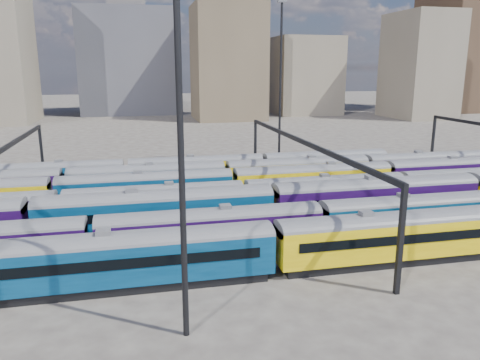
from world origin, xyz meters
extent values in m
plane|color=#3F3A36|center=(0.00, 0.00, 0.00)|extent=(500.00, 500.00, 0.00)
cube|color=black|center=(-7.79, -15.00, 0.35)|extent=(18.96, 2.46, 0.70)
cube|color=#052C4D|center=(-7.79, -15.00, 2.15)|extent=(19.96, 2.89, 2.89)
cylinder|color=#4C4C51|center=(-7.79, -15.00, 3.59)|extent=(19.96, 2.89, 2.89)
cube|color=black|center=(-7.79, -16.47, 2.49)|extent=(17.57, 0.06, 0.75)
cube|color=black|center=(-7.79, -13.53, 2.49)|extent=(17.57, 0.06, 0.75)
cube|color=slate|center=(-7.79, -15.00, 4.36)|extent=(1.00, 0.90, 0.35)
cube|color=black|center=(12.77, -15.00, 0.35)|extent=(18.96, 2.46, 0.70)
cube|color=#C4A207|center=(12.77, -15.00, 2.15)|extent=(19.96, 2.89, 2.89)
cylinder|color=#4C4C51|center=(12.77, -15.00, 3.59)|extent=(19.96, 2.89, 2.89)
cube|color=black|center=(12.77, -16.47, 2.49)|extent=(17.57, 0.06, 0.75)
cube|color=black|center=(12.77, -13.53, 2.49)|extent=(17.57, 0.06, 0.75)
cube|color=slate|center=(12.77, -15.00, 4.36)|extent=(1.00, 0.90, 0.35)
cube|color=black|center=(-1.53, -10.00, 0.33)|extent=(17.95, 2.33, 0.66)
cube|color=#1B0734|center=(-1.53, -10.00, 2.03)|extent=(18.89, 2.74, 2.74)
cylinder|color=#4C4C51|center=(-1.53, -10.00, 3.40)|extent=(18.89, 2.74, 2.74)
cube|color=black|center=(-1.53, -11.39, 2.36)|extent=(16.63, 0.06, 0.71)
cube|color=black|center=(-1.53, -8.61, 2.36)|extent=(16.63, 0.06, 0.71)
cube|color=slate|center=(-1.53, -10.00, 4.13)|extent=(0.94, 0.85, 0.33)
cube|color=black|center=(17.96, -10.00, 0.33)|extent=(17.95, 2.33, 0.66)
cube|color=#052C4D|center=(17.96, -10.00, 2.03)|extent=(18.89, 2.74, 2.74)
cylinder|color=#4C4C51|center=(17.96, -10.00, 3.40)|extent=(18.89, 2.74, 2.74)
cube|color=black|center=(17.96, -11.39, 2.36)|extent=(16.63, 0.06, 0.71)
cube|color=black|center=(17.96, -8.61, 2.36)|extent=(16.63, 0.06, 0.71)
cube|color=slate|center=(17.96, -10.00, 4.13)|extent=(0.94, 0.85, 0.33)
cube|color=black|center=(-5.77, -5.00, 0.38)|extent=(20.42, 2.65, 0.75)
cube|color=#052C4D|center=(-5.77, -5.00, 2.31)|extent=(21.49, 3.12, 3.12)
cylinder|color=#4C4C51|center=(-5.77, -5.00, 3.87)|extent=(21.49, 3.12, 3.12)
cube|color=black|center=(-5.77, -6.58, 2.68)|extent=(18.91, 0.06, 0.81)
cube|color=black|center=(-5.77, -3.42, 2.68)|extent=(18.91, 0.06, 0.81)
cube|color=slate|center=(-5.77, -5.00, 4.70)|extent=(1.07, 0.97, 0.38)
cube|color=black|center=(16.32, -5.00, 0.38)|extent=(20.42, 2.65, 0.75)
cube|color=#1B0734|center=(16.32, -5.00, 2.31)|extent=(21.49, 3.12, 3.12)
cylinder|color=#4C4C51|center=(16.32, -5.00, 3.87)|extent=(21.49, 3.12, 3.12)
cube|color=black|center=(16.32, -6.58, 2.68)|extent=(18.91, 0.06, 0.81)
cube|color=black|center=(16.32, -3.42, 2.68)|extent=(18.91, 0.06, 0.81)
cube|color=slate|center=(16.32, -5.00, 4.70)|extent=(1.07, 0.97, 0.38)
cube|color=black|center=(-5.71, 0.00, 0.32)|extent=(17.15, 2.22, 0.63)
cube|color=#052C4D|center=(-5.71, 0.00, 1.94)|extent=(18.05, 2.62, 2.62)
cylinder|color=#4C4C51|center=(-5.71, 0.00, 3.25)|extent=(18.05, 2.62, 2.62)
cube|color=black|center=(-5.71, -1.33, 2.25)|extent=(15.88, 0.06, 0.68)
cube|color=black|center=(-5.71, 1.33, 2.25)|extent=(15.88, 0.06, 0.68)
cube|color=slate|center=(-5.71, 0.00, 3.95)|extent=(0.90, 0.81, 0.32)
cube|color=black|center=(12.94, 0.00, 0.32)|extent=(17.15, 2.22, 0.63)
cube|color=#C4A207|center=(12.94, 0.00, 1.94)|extent=(18.05, 2.62, 2.62)
cylinder|color=#4C4C51|center=(12.94, 0.00, 3.25)|extent=(18.05, 2.62, 2.62)
cube|color=black|center=(12.94, -1.33, 2.25)|extent=(15.88, 0.06, 0.68)
cube|color=black|center=(12.94, 1.33, 2.25)|extent=(15.88, 0.06, 0.68)
cube|color=slate|center=(12.94, 0.00, 3.95)|extent=(0.90, 0.81, 0.32)
cube|color=black|center=(31.58, 0.00, 0.32)|extent=(17.15, 2.22, 0.63)
cube|color=#1B0734|center=(31.58, 0.00, 1.94)|extent=(18.05, 2.62, 2.62)
cylinder|color=#4C4C51|center=(31.58, 0.00, 3.25)|extent=(18.05, 2.62, 2.62)
cube|color=black|center=(31.58, -1.33, 2.25)|extent=(15.88, 0.06, 0.68)
cube|color=black|center=(31.58, 1.33, 2.25)|extent=(15.88, 0.06, 0.68)
cube|color=slate|center=(31.58, 0.00, 3.95)|extent=(0.90, 0.81, 0.32)
cube|color=black|center=(-6.52, 5.00, 0.34)|extent=(18.32, 2.38, 0.67)
cube|color=#052C4D|center=(-6.52, 5.00, 2.07)|extent=(19.28, 2.80, 2.80)
cylinder|color=#4C4C51|center=(-6.52, 5.00, 3.47)|extent=(19.28, 2.80, 2.80)
cube|color=black|center=(-6.52, 3.58, 2.41)|extent=(16.97, 0.06, 0.72)
cube|color=black|center=(-6.52, 6.42, 2.41)|extent=(16.97, 0.06, 0.72)
cube|color=slate|center=(-6.52, 5.00, 4.22)|extent=(0.96, 0.87, 0.34)
cube|color=black|center=(13.37, 5.00, 0.34)|extent=(18.32, 2.38, 0.67)
cube|color=#C4A207|center=(13.37, 5.00, 2.07)|extent=(19.28, 2.80, 2.80)
cylinder|color=#4C4C51|center=(13.37, 5.00, 3.47)|extent=(19.28, 2.80, 2.80)
cube|color=black|center=(13.37, 3.58, 2.41)|extent=(16.97, 0.06, 0.72)
cube|color=black|center=(13.37, 6.42, 2.41)|extent=(16.97, 0.06, 0.72)
cube|color=slate|center=(13.37, 5.00, 4.22)|extent=(0.96, 0.87, 0.34)
cube|color=black|center=(33.25, 5.00, 0.34)|extent=(18.32, 2.38, 0.67)
cube|color=#1B0734|center=(33.25, 5.00, 2.07)|extent=(19.28, 2.80, 2.80)
cylinder|color=#4C4C51|center=(33.25, 5.00, 3.47)|extent=(19.28, 2.80, 2.80)
cube|color=black|center=(33.25, 3.58, 2.41)|extent=(16.97, 0.06, 0.72)
cube|color=black|center=(33.25, 6.42, 2.41)|extent=(16.97, 0.06, 0.72)
cube|color=slate|center=(33.25, 5.00, 4.22)|extent=(0.96, 0.87, 0.34)
cube|color=black|center=(-6.21, 10.00, 0.33)|extent=(17.90, 2.32, 0.66)
cube|color=#052C4D|center=(-6.21, 10.00, 2.03)|extent=(18.84, 2.73, 2.73)
cylinder|color=#4C4C51|center=(-6.21, 10.00, 3.39)|extent=(18.84, 2.73, 2.73)
cube|color=black|center=(-6.21, 8.61, 2.35)|extent=(16.58, 0.06, 0.71)
cube|color=black|center=(-6.21, 11.39, 2.35)|extent=(16.58, 0.06, 0.71)
cube|color=slate|center=(-6.21, 10.00, 4.12)|extent=(0.94, 0.85, 0.33)
cube|color=black|center=(13.23, 10.00, 0.33)|extent=(17.90, 2.32, 0.66)
cube|color=#C4A207|center=(13.23, 10.00, 2.03)|extent=(18.84, 2.73, 2.73)
cylinder|color=#4C4C51|center=(13.23, 10.00, 3.39)|extent=(18.84, 2.73, 2.73)
cube|color=black|center=(13.23, 8.61, 2.35)|extent=(16.58, 0.06, 0.71)
cube|color=black|center=(13.23, 11.39, 2.35)|extent=(16.58, 0.06, 0.71)
cube|color=slate|center=(13.23, 10.00, 4.12)|extent=(0.94, 0.85, 0.33)
cube|color=black|center=(32.67, 10.00, 0.33)|extent=(17.90, 2.32, 0.66)
cube|color=#1B0734|center=(32.67, 10.00, 2.03)|extent=(18.84, 2.73, 2.73)
cylinder|color=#4C4C51|center=(32.67, 10.00, 3.39)|extent=(18.84, 2.73, 2.73)
cube|color=black|center=(32.67, 8.61, 2.35)|extent=(16.58, 0.06, 0.71)
cube|color=black|center=(32.67, 11.39, 2.35)|extent=(16.58, 0.06, 0.71)
cube|color=slate|center=(32.67, 10.00, 4.12)|extent=(0.94, 0.85, 0.33)
cube|color=black|center=(-18.21, 15.00, 0.32)|extent=(17.18, 2.23, 0.63)
cube|color=#052C4D|center=(-18.21, 15.00, 1.94)|extent=(18.09, 2.62, 2.62)
cylinder|color=#4C4C51|center=(-18.21, 15.00, 3.26)|extent=(18.09, 2.62, 2.62)
cube|color=black|center=(-18.21, 13.67, 2.26)|extent=(15.92, 0.06, 0.68)
cube|color=black|center=(-18.21, 16.33, 2.26)|extent=(15.92, 0.06, 0.68)
cube|color=slate|center=(-18.21, 15.00, 3.95)|extent=(0.90, 0.81, 0.32)
cube|color=black|center=(0.48, 15.00, 0.32)|extent=(17.18, 2.23, 0.63)
cube|color=#C4A207|center=(0.48, 15.00, 1.94)|extent=(18.09, 2.62, 2.62)
cylinder|color=#4C4C51|center=(0.48, 15.00, 3.26)|extent=(18.09, 2.62, 2.62)
cube|color=black|center=(0.48, 13.67, 2.26)|extent=(15.92, 0.06, 0.68)
cube|color=black|center=(0.48, 16.33, 2.26)|extent=(15.92, 0.06, 0.68)
cube|color=slate|center=(0.48, 15.00, 3.95)|extent=(0.90, 0.81, 0.32)
cube|color=black|center=(19.17, 15.00, 0.32)|extent=(17.18, 2.23, 0.63)
cube|color=#1B0734|center=(19.17, 15.00, 1.94)|extent=(18.09, 2.62, 2.62)
cylinder|color=#4C4C51|center=(19.17, 15.00, 3.26)|extent=(18.09, 2.62, 2.62)
cube|color=black|center=(19.17, 13.67, 2.26)|extent=(15.92, 0.06, 0.68)
cube|color=black|center=(19.17, 16.33, 2.26)|extent=(15.92, 0.06, 0.68)
cube|color=slate|center=(19.17, 15.00, 3.95)|extent=(0.90, 0.81, 0.32)
cube|color=black|center=(-20.00, 20.00, 4.00)|extent=(0.35, 0.35, 8.00)
cube|color=black|center=(10.00, -20.00, 4.00)|extent=(0.35, 0.35, 8.00)
cube|color=black|center=(10.00, 20.00, 4.00)|extent=(0.35, 0.35, 8.00)
cube|color=black|center=(10.00, 0.00, 7.80)|extent=(0.30, 40.00, 0.45)
cube|color=black|center=(40.00, 20.00, 4.00)|extent=(0.35, 0.35, 8.00)
cylinder|color=black|center=(-5.00, -22.00, 12.50)|extent=(0.36, 0.36, 25.00)
cylinder|color=black|center=(15.00, 24.00, 12.50)|extent=(0.36, 0.36, 25.00)
cube|color=slate|center=(15.00, 24.00, 25.30)|extent=(1.40, 0.50, 0.60)
cube|color=#38383F|center=(-8.81, 123.01, 17.41)|extent=(31.45, 23.82, 34.83)
cube|color=brown|center=(20.99, 97.07, 16.99)|extent=(20.53, 21.40, 33.97)
cube|color=#665B4C|center=(50.05, 108.48, 12.82)|extent=(21.40, 20.66, 25.64)
cube|color=#665B4C|center=(80.21, 87.38, 16.07)|extent=(16.30, 22.06, 32.15)
cube|color=#332319|center=(108.76, 108.14, 24.11)|extent=(20.77, 27.95, 48.23)
camera|label=1|loc=(-7.32, -47.02, 15.48)|focal=35.00mm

